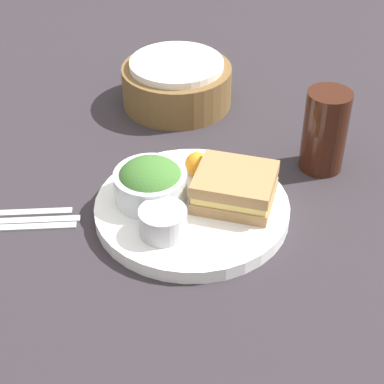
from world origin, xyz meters
TOP-DOWN VIEW (x-y plane):
  - ground_plane at (0.00, 0.00)m, footprint 4.00×4.00m
  - plate at (0.00, 0.00)m, footprint 0.27×0.27m
  - sandwich at (0.06, -0.00)m, footprint 0.13×0.13m
  - salad_bowl at (-0.06, 0.02)m, footprint 0.10×0.10m
  - dressing_cup at (-0.04, -0.06)m, footprint 0.06×0.06m
  - orange_wedge at (0.02, 0.07)m, footprint 0.04×0.04m
  - drink_glass at (0.21, 0.09)m, footprint 0.07×0.07m
  - bread_basket at (0.01, 0.31)m, footprint 0.19×0.19m
  - fork at (-0.25, -0.00)m, footprint 0.17×0.02m
  - knife at (-0.25, 0.01)m, footprint 0.18×0.02m
  - spoon at (-0.24, 0.03)m, footprint 0.16×0.02m

SIDE VIEW (x-z plane):
  - ground_plane at x=0.00m, z-range 0.00..0.00m
  - fork at x=-0.25m, z-range 0.00..0.01m
  - knife at x=-0.25m, z-range 0.00..0.01m
  - spoon at x=-0.24m, z-range 0.00..0.01m
  - plate at x=0.00m, z-range 0.00..0.02m
  - orange_wedge at x=0.02m, z-range 0.02..0.06m
  - dressing_cup at x=-0.04m, z-range 0.02..0.06m
  - bread_basket at x=0.01m, z-range 0.00..0.08m
  - sandwich at x=0.06m, z-range 0.02..0.07m
  - salad_bowl at x=-0.06m, z-range 0.02..0.08m
  - drink_glass at x=0.21m, z-range 0.00..0.13m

